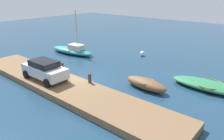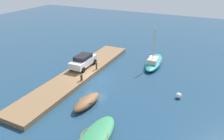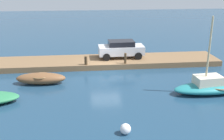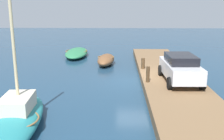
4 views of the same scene
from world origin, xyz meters
name	(u,v)px [view 2 (image 2 of 4)]	position (x,y,z in m)	size (l,w,h in m)	color
ground_plane	(93,79)	(0.00, 0.00, 0.00)	(84.00, 84.00, 0.00)	navy
dock_platform	(79,74)	(0.00, -1.94, 0.23)	(20.16, 3.38, 0.47)	brown
rowboat_brown	(87,102)	(4.88, 2.19, 0.41)	(3.63, 1.54, 0.80)	brown
motorboat_green	(95,138)	(8.60, 5.16, 0.32)	(5.64, 2.23, 0.62)	#2D7A4C
sailboat_teal	(154,62)	(-6.99, 4.98, 0.44)	(6.27, 2.40, 5.09)	teal
mooring_post_west	(97,66)	(-1.68, -0.50, 0.91)	(0.20, 0.20, 0.89)	#47331E
mooring_post_mid_west	(81,78)	(1.59, -0.50, 0.83)	(0.24, 0.24, 0.72)	#47331E
parked_car	(83,61)	(-1.57, -2.28, 1.28)	(4.01, 1.95, 1.53)	silver
marker_buoy	(179,96)	(-0.17, 9.49, 0.27)	(0.55, 0.55, 0.55)	silver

